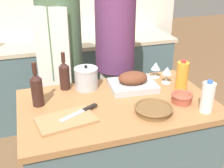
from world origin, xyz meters
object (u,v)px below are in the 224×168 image
at_px(person_cook_aproned, 61,60).
at_px(juice_jug, 182,76).
at_px(knife_chef, 80,112).
at_px(condiment_bottle_tall, 51,36).
at_px(stand_mixer, 51,30).
at_px(mixing_bowl, 182,97).
at_px(wine_glass_right, 156,67).
at_px(roasting_pan, 133,82).
at_px(wicker_basket, 154,109).
at_px(cutting_board, 66,120).
at_px(wine_glass_left, 167,71).
at_px(wine_bottle_dark, 64,75).
at_px(stock_pot, 86,78).
at_px(milk_jug, 207,97).
at_px(person_cook_guest, 115,55).
at_px(wine_bottle_green, 37,89).

bearing_deg(person_cook_aproned, juice_jug, -13.09).
distance_m(knife_chef, condiment_bottle_tall, 1.40).
relative_size(stand_mixer, person_cook_aproned, 0.17).
xyz_separation_m(mixing_bowl, wine_glass_right, (0.01, 0.43, 0.05)).
height_order(stand_mixer, condiment_bottle_tall, stand_mixer).
xyz_separation_m(roasting_pan, wicker_basket, (-0.00, -0.36, -0.02)).
distance_m(cutting_board, wine_glass_left, 0.87).
distance_m(juice_jug, wine_bottle_dark, 0.83).
xyz_separation_m(stock_pot, condiment_bottle_tall, (-0.13, 1.04, 0.05)).
bearing_deg(wine_glass_left, milk_jug, -85.55).
distance_m(mixing_bowl, person_cook_guest, 0.87).
height_order(mixing_bowl, wine_glass_right, wine_glass_right).
bearing_deg(person_cook_aproned, wine_bottle_green, -83.36).
xyz_separation_m(milk_jug, wine_glass_right, (-0.07, 0.57, -0.01)).
height_order(wine_bottle_green, wine_bottle_dark, wine_bottle_green).
relative_size(wicker_basket, knife_chef, 0.92).
height_order(wine_bottle_green, person_cook_aproned, person_cook_aproned).
bearing_deg(cutting_board, mixing_bowl, 0.10).
bearing_deg(roasting_pan, wicker_basket, -90.70).
xyz_separation_m(mixing_bowl, wine_bottle_green, (-0.90, 0.25, 0.08)).
bearing_deg(person_cook_guest, roasting_pan, -82.32).
distance_m(knife_chef, person_cook_aproned, 0.80).
bearing_deg(knife_chef, milk_jug, -14.40).
distance_m(wine_bottle_green, wine_bottle_dark, 0.28).
xyz_separation_m(knife_chef, condiment_bottle_tall, (-0.01, 1.39, 0.10)).
distance_m(stand_mixer, condiment_bottle_tall, 0.17).
relative_size(roasting_pan, person_cook_guest, 0.20).
relative_size(cutting_board, stock_pot, 2.01).
relative_size(mixing_bowl, person_cook_aproned, 0.08).
distance_m(wine_bottle_dark, stand_mixer, 1.17).
bearing_deg(juice_jug, milk_jug, -92.15).
relative_size(milk_jug, stand_mixer, 0.72).
height_order(wine_bottle_dark, person_cook_aproned, person_cook_aproned).
bearing_deg(roasting_pan, cutting_board, -151.01).
distance_m(mixing_bowl, person_cook_aproned, 1.07).
bearing_deg(roasting_pan, condiment_bottle_tall, 111.36).
bearing_deg(cutting_board, milk_jug, -9.76).
bearing_deg(mixing_bowl, person_cook_guest, 102.00).
bearing_deg(stand_mixer, wine_bottle_green, -100.19).
xyz_separation_m(wicker_basket, knife_chef, (-0.43, 0.11, -0.00)).
relative_size(mixing_bowl, knife_chef, 0.54).
xyz_separation_m(roasting_pan, condiment_bottle_tall, (-0.45, 1.14, 0.08)).
xyz_separation_m(roasting_pan, knife_chef, (-0.44, -0.25, -0.03)).
distance_m(roasting_pan, person_cook_aproned, 0.70).
relative_size(roasting_pan, milk_jug, 1.67).
xyz_separation_m(wicker_basket, person_cook_aproned, (-0.43, 0.91, 0.05)).
bearing_deg(wine_glass_right, mixing_bowl, -91.90).
xyz_separation_m(wine_bottle_dark, condiment_bottle_tall, (0.02, 1.00, 0.02)).
bearing_deg(stock_pot, condiment_bottle_tall, 97.14).
bearing_deg(person_cook_aproned, knife_chef, -61.94).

